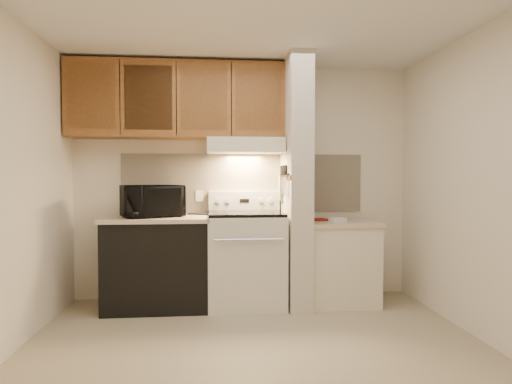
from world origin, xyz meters
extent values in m
plane|color=tan|center=(0.00, 0.00, 0.00)|extent=(3.60, 3.60, 0.00)
plane|color=white|center=(0.00, 0.00, 2.50)|extent=(3.60, 3.60, 0.00)
cube|color=#F1E5CD|center=(0.00, 1.50, 1.25)|extent=(3.60, 2.50, 0.02)
cube|color=#F1E5CD|center=(-1.80, 0.00, 1.25)|extent=(0.02, 3.00, 2.50)
cube|color=#F1E5CD|center=(1.80, 0.00, 1.25)|extent=(0.02, 3.00, 2.50)
cube|color=#F4E3C3|center=(0.00, 1.49, 1.24)|extent=(2.60, 0.02, 0.63)
cube|color=silver|center=(0.00, 1.16, 0.46)|extent=(0.76, 0.65, 0.92)
cube|color=black|center=(0.00, 0.84, 0.50)|extent=(0.50, 0.01, 0.30)
cylinder|color=silver|center=(0.00, 0.80, 0.72)|extent=(0.65, 0.02, 0.02)
cube|color=black|center=(0.00, 1.16, 0.94)|extent=(0.74, 0.64, 0.03)
cube|color=silver|center=(0.00, 1.44, 1.05)|extent=(0.76, 0.08, 0.20)
cube|color=black|center=(0.00, 1.40, 1.05)|extent=(0.10, 0.01, 0.04)
cylinder|color=silver|center=(-0.28, 1.40, 1.05)|extent=(0.05, 0.02, 0.05)
cylinder|color=silver|center=(-0.18, 1.40, 1.05)|extent=(0.05, 0.02, 0.05)
cylinder|color=silver|center=(0.18, 1.40, 1.05)|extent=(0.05, 0.02, 0.05)
cylinder|color=silver|center=(0.28, 1.40, 1.05)|extent=(0.05, 0.02, 0.05)
cube|color=black|center=(-0.88, 1.17, 0.43)|extent=(1.00, 0.63, 0.87)
cube|color=beige|center=(-0.88, 1.17, 0.89)|extent=(1.04, 0.67, 0.04)
cube|color=black|center=(-0.48, 1.33, 0.92)|extent=(0.24, 0.15, 0.02)
cylinder|color=#25675A|center=(-0.83, 1.06, 0.96)|extent=(0.12, 0.12, 0.11)
cube|color=silver|center=(-0.48, 1.48, 1.10)|extent=(0.08, 0.01, 0.12)
imported|color=black|center=(-0.93, 1.15, 1.07)|extent=(0.67, 0.58, 0.31)
cube|color=beige|center=(0.51, 1.15, 1.25)|extent=(0.22, 0.70, 2.50)
cube|color=brown|center=(0.39, 1.15, 1.30)|extent=(0.01, 0.70, 0.04)
cube|color=black|center=(0.39, 1.10, 1.32)|extent=(0.02, 0.42, 0.04)
cube|color=silver|center=(0.38, 0.95, 1.22)|extent=(0.01, 0.03, 0.16)
cylinder|color=black|center=(0.38, 0.95, 1.37)|extent=(0.02, 0.02, 0.10)
cube|color=silver|center=(0.38, 1.01, 1.21)|extent=(0.01, 0.04, 0.18)
cylinder|color=black|center=(0.38, 1.03, 1.37)|extent=(0.02, 0.02, 0.10)
cube|color=silver|center=(0.38, 1.09, 1.20)|extent=(0.01, 0.04, 0.20)
cylinder|color=black|center=(0.38, 1.10, 1.37)|extent=(0.02, 0.02, 0.10)
cube|color=silver|center=(0.38, 1.19, 1.22)|extent=(0.01, 0.04, 0.16)
cylinder|color=black|center=(0.38, 1.18, 1.37)|extent=(0.02, 0.02, 0.10)
cube|color=silver|center=(0.38, 1.25, 1.21)|extent=(0.01, 0.04, 0.18)
cylinder|color=black|center=(0.38, 1.27, 1.37)|extent=(0.02, 0.02, 0.10)
cube|color=gray|center=(0.38, 1.32, 1.19)|extent=(0.03, 0.11, 0.27)
cube|color=silver|center=(0.97, 1.15, 0.40)|extent=(0.70, 0.60, 0.81)
cube|color=beige|center=(0.97, 1.15, 0.83)|extent=(0.74, 0.64, 0.04)
cube|color=maroon|center=(0.79, 1.25, 0.85)|extent=(0.26, 0.31, 0.01)
cube|color=white|center=(0.92, 1.05, 0.87)|extent=(0.18, 0.15, 0.04)
cube|color=silver|center=(0.00, 1.28, 1.62)|extent=(0.78, 0.44, 0.15)
cube|color=silver|center=(0.00, 1.07, 1.58)|extent=(0.78, 0.04, 0.06)
cube|color=brown|center=(-0.69, 1.32, 2.08)|extent=(2.18, 0.33, 0.77)
cube|color=brown|center=(-1.51, 1.17, 2.08)|extent=(0.46, 0.01, 0.63)
cube|color=black|center=(-1.23, 1.16, 2.08)|extent=(0.01, 0.01, 0.73)
cube|color=brown|center=(-0.96, 1.17, 2.08)|extent=(0.46, 0.01, 0.63)
cube|color=black|center=(-0.69, 1.16, 2.08)|extent=(0.01, 0.01, 0.73)
cube|color=brown|center=(-0.42, 1.17, 2.08)|extent=(0.46, 0.01, 0.63)
cube|color=black|center=(-0.14, 1.16, 2.08)|extent=(0.01, 0.01, 0.73)
cube|color=brown|center=(0.13, 1.17, 2.08)|extent=(0.46, 0.01, 0.63)
camera|label=1|loc=(-0.30, -3.15, 1.31)|focal=30.00mm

